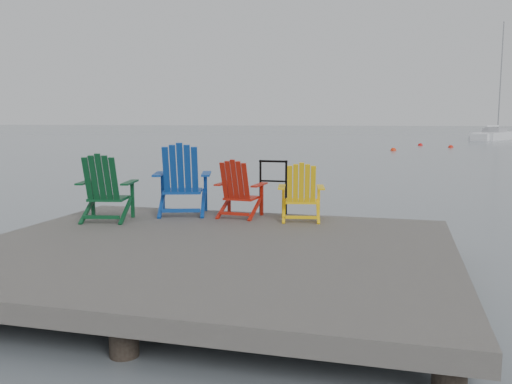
% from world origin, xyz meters
% --- Properties ---
extents(ground, '(400.00, 400.00, 0.00)m').
position_xyz_m(ground, '(0.00, 0.00, 0.00)').
color(ground, slate).
rests_on(ground, ground).
extents(dock, '(6.00, 5.00, 1.40)m').
position_xyz_m(dock, '(0.00, 0.00, 0.35)').
color(dock, '#282523').
rests_on(dock, ground).
extents(handrail, '(0.48, 0.04, 0.90)m').
position_xyz_m(handrail, '(0.25, 2.45, 1.04)').
color(handrail, black).
rests_on(handrail, dock).
extents(chair_green, '(0.94, 0.89, 1.03)m').
position_xyz_m(chair_green, '(-2.10, 1.13, 1.02)').
color(chair_green, '#0B3F20').
rests_on(chair_green, dock).
extents(chair_blue, '(1.10, 1.04, 1.16)m').
position_xyz_m(chair_blue, '(-1.18, 1.95, 1.09)').
color(chair_blue, navy).
rests_on(chair_blue, dock).
extents(chair_red, '(0.77, 0.72, 0.92)m').
position_xyz_m(chair_red, '(-0.21, 1.98, 0.96)').
color(chair_red, '#AE1A0C').
rests_on(chair_red, dock).
extents(chair_yellow, '(0.80, 0.76, 0.90)m').
position_xyz_m(chair_yellow, '(0.82, 1.94, 0.95)').
color(chair_yellow, yellow).
rests_on(chair_yellow, dock).
extents(sailboat_mid, '(6.20, 9.25, 12.54)m').
position_xyz_m(sailboat_mid, '(11.96, 56.05, 0.35)').
color(sailboat_mid, white).
rests_on(sailboat_mid, ground).
extents(buoy_b, '(0.39, 0.39, 0.39)m').
position_xyz_m(buoy_b, '(1.78, 31.78, 0.00)').
color(buoy_b, red).
rests_on(buoy_b, ground).
extents(buoy_c, '(0.39, 0.39, 0.39)m').
position_xyz_m(buoy_c, '(5.91, 37.11, 0.00)').
color(buoy_c, red).
rests_on(buoy_c, ground).
extents(buoy_d, '(0.39, 0.39, 0.39)m').
position_xyz_m(buoy_d, '(3.79, 40.00, 0.00)').
color(buoy_d, red).
rests_on(buoy_d, ground).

